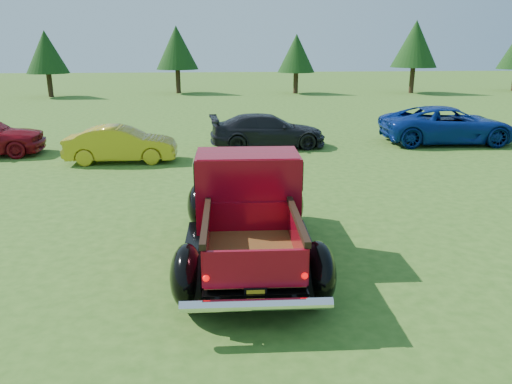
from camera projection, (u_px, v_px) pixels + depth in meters
name	position (u px, v px, depth m)	size (l,w,h in m)	color
ground	(246.00, 250.00, 9.34)	(120.00, 120.00, 0.00)	#335D1A
tree_west	(46.00, 52.00, 35.07)	(2.94, 2.94, 4.60)	#332114
tree_mid_left	(177.00, 48.00, 37.68)	(3.20, 3.20, 5.00)	#332114
tree_mid_right	(296.00, 53.00, 37.63)	(2.82, 2.82, 4.40)	#332114
tree_east	(415.00, 44.00, 37.74)	(3.46, 3.46, 5.40)	#332114
pickup_truck	(248.00, 206.00, 9.04)	(2.54, 5.15, 1.88)	black
show_car_yellow	(121.00, 144.00, 16.14)	(1.23, 3.53, 1.16)	gold
show_car_grey	(268.00, 131.00, 18.39)	(1.73, 4.25, 1.23)	black
show_car_blue	(448.00, 125.00, 19.16)	(2.34, 5.07, 1.41)	navy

